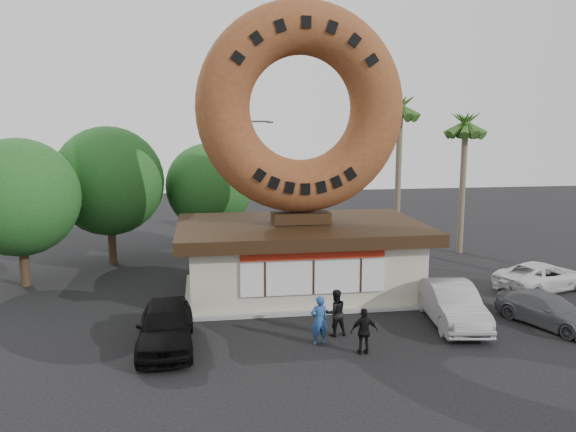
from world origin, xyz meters
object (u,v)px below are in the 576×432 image
at_px(person_right, 364,331).
at_px(car_black, 166,326).
at_px(car_silver, 452,304).
at_px(giant_donut, 301,108).
at_px(donut_shop, 300,255).
at_px(street_lamp, 244,177).
at_px(person_left, 319,320).
at_px(car_white, 542,276).
at_px(person_center, 335,313).
at_px(car_grey, 548,310).

height_order(person_right, car_black, person_right).
xyz_separation_m(car_black, car_silver, (10.97, 0.73, -0.00)).
xyz_separation_m(person_right, car_silver, (4.24, 2.32, -0.01)).
relative_size(giant_donut, person_right, 5.76).
bearing_deg(donut_shop, person_right, -82.88).
xyz_separation_m(street_lamp, person_right, (2.77, -17.35, -3.67)).
bearing_deg(street_lamp, giant_donut, -79.49).
relative_size(donut_shop, car_silver, 2.31).
xyz_separation_m(person_left, car_white, (11.79, 4.87, -0.23)).
relative_size(person_right, car_black, 0.34).
bearing_deg(car_silver, car_black, -169.04).
bearing_deg(giant_donut, car_black, -135.21).
bearing_deg(person_right, car_black, -11.41).
bearing_deg(car_white, person_center, 92.97).
height_order(giant_donut, person_right, giant_donut).
height_order(car_black, car_grey, car_black).
distance_m(donut_shop, giant_donut, 6.69).
xyz_separation_m(person_right, car_grey, (7.87, 1.57, -0.20)).
relative_size(street_lamp, car_grey, 1.90).
height_order(donut_shop, car_grey, donut_shop).
relative_size(street_lamp, car_black, 1.69).
relative_size(giant_donut, car_black, 1.97).
height_order(street_lamp, person_right, street_lamp).
bearing_deg(car_black, person_right, -14.25).
relative_size(person_center, person_right, 1.09).
height_order(donut_shop, street_lamp, street_lamp).
distance_m(donut_shop, person_left, 6.34).
bearing_deg(car_black, donut_shop, 43.71).
distance_m(person_left, person_center, 1.06).
relative_size(giant_donut, street_lamp, 1.16).
relative_size(car_grey, car_white, 0.89).
bearing_deg(car_white, car_silver, 102.71).
xyz_separation_m(donut_shop, person_center, (0.34, -5.53, -0.89)).
relative_size(street_lamp, person_right, 4.95).
distance_m(donut_shop, car_white, 11.51).
bearing_deg(person_left, car_black, -12.92).
distance_m(street_lamp, car_white, 17.88).
bearing_deg(car_grey, car_silver, 145.79).
bearing_deg(giant_donut, person_center, -86.48).
xyz_separation_m(car_silver, car_grey, (3.63, -0.74, -0.19)).
bearing_deg(person_center, car_white, -167.27).
xyz_separation_m(person_center, car_white, (11.03, 4.14, -0.22)).
relative_size(donut_shop, person_center, 6.37).
distance_m(giant_donut, street_lamp, 10.92).
height_order(giant_donut, car_white, giant_donut).
bearing_deg(car_white, car_black, 86.66).
distance_m(person_right, car_black, 6.91).
xyz_separation_m(street_lamp, car_black, (-3.95, -15.77, -3.68)).
bearing_deg(car_grey, street_lamp, 101.36).
relative_size(car_silver, car_grey, 1.15).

